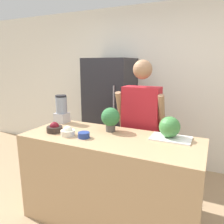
{
  "coord_description": "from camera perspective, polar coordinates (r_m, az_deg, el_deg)",
  "views": [
    {
      "loc": [
        0.91,
        -1.51,
        1.68
      ],
      "look_at": [
        0.0,
        0.41,
        1.21
      ],
      "focal_mm": 35.0,
      "sensor_mm": 36.0,
      "label": 1
    }
  ],
  "objects": [
    {
      "name": "wall_back",
      "position": [
        3.72,
        11.17,
        6.45
      ],
      "size": [
        8.0,
        0.06,
        2.6
      ],
      "color": "white",
      "rests_on": "ground_plane"
    },
    {
      "name": "counter_island",
      "position": [
        2.41,
        -0.4,
        -17.31
      ],
      "size": [
        1.81,
        0.74,
        0.96
      ],
      "color": "tan",
      "rests_on": "ground_plane"
    },
    {
      "name": "refrigerator",
      "position": [
        3.66,
        -0.45,
        -0.05
      ],
      "size": [
        0.73,
        0.67,
        1.76
      ],
      "color": "#232328",
      "rests_on": "ground_plane"
    },
    {
      "name": "person",
      "position": [
        2.7,
        7.52,
        -4.67
      ],
      "size": [
        0.58,
        0.27,
        1.73
      ],
      "color": "gray",
      "rests_on": "ground_plane"
    },
    {
      "name": "cutting_board",
      "position": [
        2.23,
        15.13,
        -6.63
      ],
      "size": [
        0.39,
        0.25,
        0.01
      ],
      "color": "white",
      "rests_on": "counter_island"
    },
    {
      "name": "watermelon",
      "position": [
        2.21,
        14.8,
        -3.79
      ],
      "size": [
        0.21,
        0.21,
        0.21
      ],
      "color": "#3D7F3D",
      "rests_on": "cutting_board"
    },
    {
      "name": "bowl_cherries",
      "position": [
        2.44,
        -14.78,
        -4.11
      ],
      "size": [
        0.17,
        0.17,
        0.11
      ],
      "color": "#2D231E",
      "rests_on": "counter_island"
    },
    {
      "name": "bowl_cream",
      "position": [
        2.29,
        -11.48,
        -5.09
      ],
      "size": [
        0.15,
        0.15,
        0.1
      ],
      "color": "beige",
      "rests_on": "counter_island"
    },
    {
      "name": "bowl_small_blue",
      "position": [
        2.2,
        -7.38,
        -5.99
      ],
      "size": [
        0.12,
        0.12,
        0.06
      ],
      "color": "navy",
      "rests_on": "counter_island"
    },
    {
      "name": "blender",
      "position": [
        2.79,
        -13.04,
        0.66
      ],
      "size": [
        0.15,
        0.15,
        0.34
      ],
      "color": "#B7B7BC",
      "rests_on": "counter_island"
    },
    {
      "name": "potted_plant",
      "position": [
        2.35,
        -0.39,
        -1.55
      ],
      "size": [
        0.2,
        0.2,
        0.26
      ],
      "color": "#514C47",
      "rests_on": "counter_island"
    }
  ]
}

